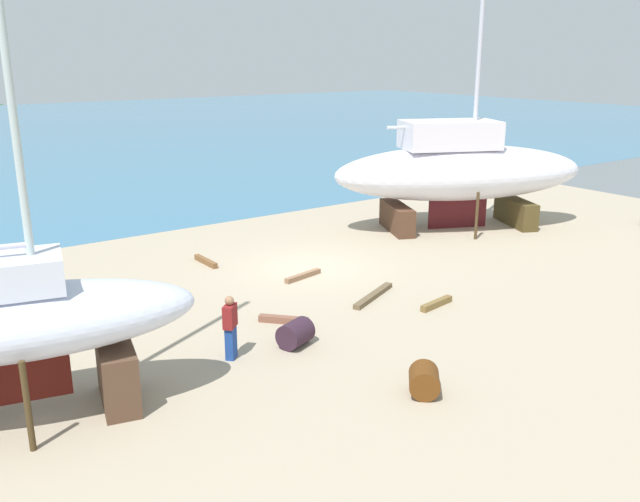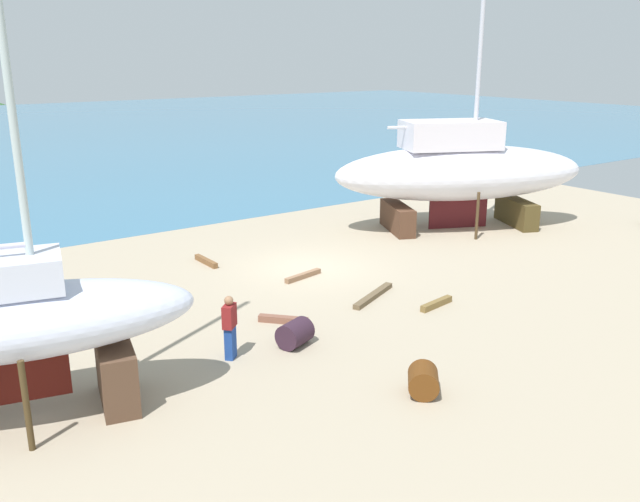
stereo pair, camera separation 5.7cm
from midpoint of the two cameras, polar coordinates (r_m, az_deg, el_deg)
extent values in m
plane|color=tan|center=(21.21, 2.88, -3.15)|extent=(40.72, 40.72, 0.00)
cube|color=teal|center=(68.27, -25.25, 8.85)|extent=(162.88, 82.12, 0.01)
cube|color=brown|center=(14.88, -16.91, -9.92)|extent=(1.08, 1.90, 1.32)
cylinder|color=#483422|center=(15.88, -23.64, -7.95)|extent=(0.12, 0.12, 1.81)
cylinder|color=#44331C|center=(13.65, -23.65, -11.98)|extent=(0.12, 0.12, 1.81)
ellipsoid|color=silver|center=(14.31, -24.18, -5.54)|extent=(7.14, 3.71, 1.40)
cube|color=#49100B|center=(14.76, -23.64, -9.83)|extent=(1.61, 0.44, 0.98)
cylinder|color=silver|center=(13.42, -25.57, 17.66)|extent=(0.15, 0.15, 10.02)
cube|color=#4C3E1E|center=(30.14, 16.19, 3.20)|extent=(1.77, 2.81, 1.11)
cube|color=#503322|center=(28.08, 6.47, 2.82)|extent=(1.77, 2.81, 1.11)
cylinder|color=#4F3F1C|center=(30.64, 10.18, 4.56)|extent=(0.12, 0.12, 1.90)
cylinder|color=#483520|center=(27.23, 13.08, 2.92)|extent=(0.12, 0.12, 1.90)
ellipsoid|color=white|center=(28.66, 11.70, 6.52)|extent=(11.15, 7.52, 2.25)
cube|color=#53171A|center=(29.03, 11.49, 2.80)|extent=(2.37, 1.12, 1.58)
cube|color=white|center=(28.23, 10.88, 9.66)|extent=(4.35, 3.46, 1.13)
cylinder|color=silver|center=(27.90, 9.37, 10.35)|extent=(3.46, 1.65, 0.13)
cube|color=#1E4091|center=(16.44, -7.65, -7.71)|extent=(0.38, 0.38, 0.81)
cube|color=maroon|center=(16.18, -7.74, -5.48)|extent=(0.48, 0.48, 0.56)
sphere|color=#9B6E4E|center=(16.04, -7.80, -4.19)|extent=(0.22, 0.22, 0.22)
cylinder|color=#321F2D|center=(17.00, -2.19, -7.00)|extent=(1.00, 0.92, 0.66)
cylinder|color=#5C3110|center=(14.88, 8.71, -10.78)|extent=(0.99, 1.00, 0.66)
cube|color=#8B6549|center=(22.08, -1.53, -2.12)|extent=(1.54, 0.49, 0.16)
cube|color=brown|center=(19.91, 9.76, -4.42)|extent=(1.34, 0.40, 0.19)
cube|color=brown|center=(20.37, 4.47, -3.79)|extent=(2.19, 1.17, 0.15)
cube|color=brown|center=(18.50, -3.21, -5.83)|extent=(1.09, 1.16, 0.18)
cube|color=brown|center=(23.90, -9.72, -0.87)|extent=(0.19, 1.43, 0.19)
camera|label=1|loc=(0.03, -90.08, -0.02)|focal=37.76mm
camera|label=2|loc=(0.03, 89.92, 0.02)|focal=37.76mm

